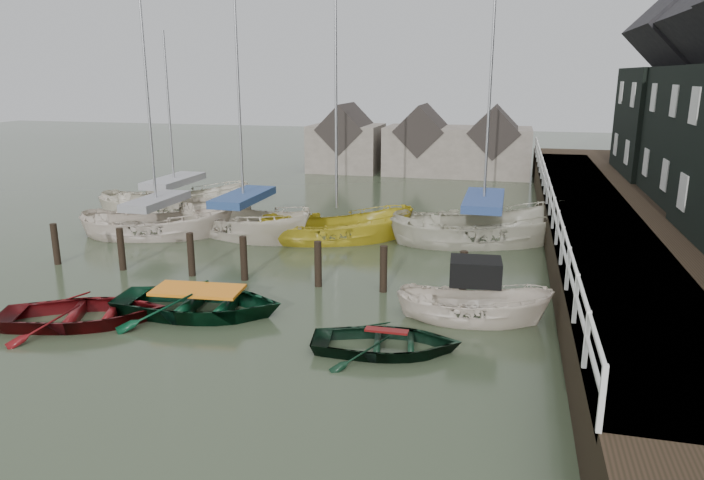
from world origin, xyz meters
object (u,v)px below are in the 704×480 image
(sailboat_b, at_px, (245,233))
(sailboat_c, at_px, (337,239))
(rowboat_dkgreen, at_px, (386,351))
(sailboat_d, at_px, (482,241))
(motorboat, at_px, (473,316))
(sailboat_e, at_px, (176,213))
(rowboat_green, at_px, (199,314))
(rowboat_red, at_px, (85,323))
(sailboat_a, at_px, (159,234))

(sailboat_b, relative_size, sailboat_c, 1.04)
(rowboat_dkgreen, height_order, sailboat_c, sailboat_c)
(sailboat_b, bearing_deg, sailboat_c, -66.40)
(sailboat_c, distance_m, sailboat_d, 5.55)
(motorboat, height_order, sailboat_d, sailboat_d)
(motorboat, relative_size, sailboat_e, 0.44)
(sailboat_c, height_order, sailboat_d, sailboat_d)
(motorboat, bearing_deg, rowboat_green, 96.46)
(rowboat_red, height_order, sailboat_b, sailboat_b)
(rowboat_green, distance_m, sailboat_b, 8.54)
(sailboat_a, height_order, sailboat_d, sailboat_d)
(sailboat_c, relative_size, sailboat_e, 1.17)
(rowboat_dkgreen, distance_m, motorboat, 3.01)
(motorboat, height_order, sailboat_a, sailboat_a)
(motorboat, bearing_deg, sailboat_c, 34.31)
(sailboat_b, bearing_deg, rowboat_green, -143.49)
(rowboat_red, bearing_deg, sailboat_b, -23.45)
(motorboat, relative_size, sailboat_c, 0.38)
(rowboat_dkgreen, relative_size, sailboat_d, 0.26)
(sailboat_c, bearing_deg, rowboat_dkgreen, -179.24)
(rowboat_red, height_order, sailboat_e, sailboat_e)
(rowboat_green, distance_m, motorboat, 7.24)
(rowboat_red, xyz_separation_m, sailboat_a, (-2.98, 8.53, 0.06))
(sailboat_a, distance_m, sailboat_e, 4.10)
(sailboat_b, height_order, sailboat_d, sailboat_d)
(sailboat_b, distance_m, sailboat_e, 5.46)
(rowboat_dkgreen, distance_m, sailboat_e, 17.23)
(motorboat, bearing_deg, rowboat_red, 101.01)
(sailboat_c, bearing_deg, rowboat_red, 136.14)
(sailboat_a, relative_size, sailboat_d, 0.79)
(sailboat_c, bearing_deg, sailboat_e, 50.94)
(sailboat_a, relative_size, sailboat_e, 1.12)
(sailboat_c, bearing_deg, rowboat_green, 148.76)
(sailboat_e, bearing_deg, sailboat_a, 175.26)
(sailboat_b, bearing_deg, rowboat_red, -160.65)
(rowboat_red, xyz_separation_m, sailboat_b, (0.26, 9.52, 0.06))
(sailboat_d, bearing_deg, sailboat_a, 82.09)
(sailboat_a, relative_size, sailboat_c, 0.96)
(sailboat_a, bearing_deg, sailboat_e, 3.78)
(sailboat_c, xyz_separation_m, sailboat_d, (5.45, 1.01, 0.05))
(rowboat_dkgreen, bearing_deg, rowboat_green, 69.41)
(rowboat_red, distance_m, sailboat_c, 10.50)
(rowboat_red, distance_m, rowboat_green, 2.87)
(sailboat_a, xyz_separation_m, sailboat_e, (-1.41, 3.85, -0.01))
(sailboat_a, distance_m, sailboat_c, 7.10)
(rowboat_green, distance_m, rowboat_dkgreen, 5.40)
(sailboat_d, bearing_deg, sailboat_b, 79.52)
(sailboat_b, bearing_deg, motorboat, -105.20)
(rowboat_green, height_order, sailboat_c, sailboat_c)
(rowboat_red, relative_size, sailboat_c, 0.38)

